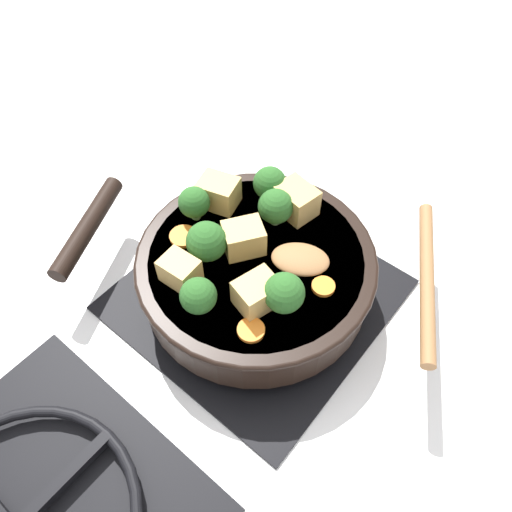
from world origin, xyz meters
name	(u,v)px	position (x,y,z in m)	size (l,w,h in m)	color
ground_plane	(256,295)	(0.00, 0.00, 0.00)	(2.40, 2.40, 0.00)	white
front_burner_grate	(256,290)	(0.00, 0.00, 0.01)	(0.31, 0.31, 0.03)	black
skillet_pan	(254,268)	(0.00, 0.00, 0.06)	(0.39, 0.32, 0.06)	black
wooden_spoon	(369,270)	(-0.12, -0.06, 0.09)	(0.23, 0.21, 0.02)	olive
tofu_cube_center_large	(257,293)	(-0.04, 0.05, 0.10)	(0.05, 0.04, 0.04)	tan
tofu_cube_near_handle	(296,200)	(0.01, -0.09, 0.10)	(0.05, 0.04, 0.04)	tan
tofu_cube_east_chunk	(180,271)	(0.04, 0.08, 0.10)	(0.04, 0.03, 0.03)	tan
tofu_cube_west_chunk	(241,240)	(0.02, 0.00, 0.10)	(0.05, 0.04, 0.04)	tan
tofu_cube_back_piece	(219,193)	(0.09, -0.04, 0.10)	(0.05, 0.04, 0.04)	tan
broccoli_floret_near_spoon	(196,294)	(0.00, 0.10, 0.11)	(0.04, 0.04, 0.05)	#709956
broccoli_floret_center_top	(270,183)	(0.05, -0.08, 0.11)	(0.04, 0.04, 0.05)	#709956
broccoli_floret_east_rim	(207,242)	(0.04, 0.04, 0.11)	(0.05, 0.05, 0.05)	#709956
broccoli_floret_west_rim	(276,207)	(0.02, -0.06, 0.11)	(0.04, 0.04, 0.05)	#709956
broccoli_floret_north_edge	(196,201)	(0.10, 0.00, 0.11)	(0.04, 0.04, 0.05)	#709956
broccoli_floret_south_cluster	(284,293)	(-0.07, 0.04, 0.11)	(0.04, 0.04, 0.05)	#709956
carrot_slice_orange_thin	(183,236)	(0.09, 0.03, 0.09)	(0.03, 0.03, 0.01)	orange
carrot_slice_near_center	(323,286)	(-0.09, -0.01, 0.09)	(0.03, 0.03, 0.01)	orange
carrot_slice_edge_slice	(251,330)	(-0.06, 0.08, 0.09)	(0.03, 0.03, 0.01)	orange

